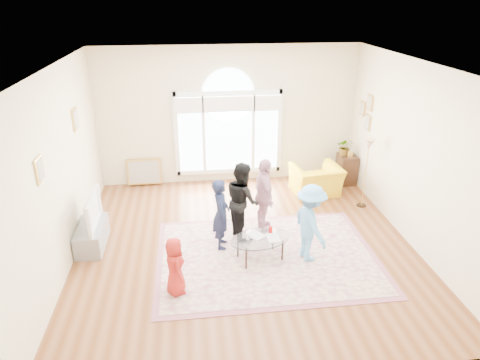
{
  "coord_description": "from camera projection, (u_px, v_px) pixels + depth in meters",
  "views": [
    {
      "loc": [
        -0.91,
        -6.62,
        4.23
      ],
      "look_at": [
        -0.06,
        0.3,
        1.16
      ],
      "focal_mm": 32.0,
      "sensor_mm": 36.0,
      "label": 1
    }
  ],
  "objects": [
    {
      "name": "ground",
      "position": [
        245.0,
        244.0,
        7.82
      ],
      "size": [
        6.0,
        6.0,
        0.0
      ],
      "primitive_type": "plane",
      "color": "brown",
      "rests_on": "ground"
    },
    {
      "name": "room_shell",
      "position": [
        229.0,
        119.0,
        9.76
      ],
      "size": [
        6.0,
        6.0,
        6.0
      ],
      "color": "beige",
      "rests_on": "ground"
    },
    {
      "name": "area_rug",
      "position": [
        267.0,
        256.0,
        7.45
      ],
      "size": [
        3.6,
        2.6,
        0.02
      ],
      "primitive_type": "cube",
      "color": "beige",
      "rests_on": "ground"
    },
    {
      "name": "rug_border",
      "position": [
        267.0,
        257.0,
        7.45
      ],
      "size": [
        3.8,
        2.8,
        0.01
      ],
      "primitive_type": "cube",
      "color": "#965667",
      "rests_on": "ground"
    },
    {
      "name": "tv_console",
      "position": [
        92.0,
        236.0,
        7.7
      ],
      "size": [
        0.45,
        1.0,
        0.42
      ],
      "primitive_type": "cube",
      "color": "gray",
      "rests_on": "ground"
    },
    {
      "name": "television",
      "position": [
        89.0,
        211.0,
        7.5
      ],
      "size": [
        0.17,
        1.01,
        0.58
      ],
      "color": "black",
      "rests_on": "tv_console"
    },
    {
      "name": "coffee_table",
      "position": [
        260.0,
        239.0,
        7.23
      ],
      "size": [
        1.18,
        0.91,
        0.54
      ],
      "rotation": [
        0.0,
        0.0,
        0.25
      ],
      "color": "silver",
      "rests_on": "ground"
    },
    {
      "name": "armchair",
      "position": [
        316.0,
        180.0,
        9.65
      ],
      "size": [
        1.14,
        1.03,
        0.67
      ],
      "primitive_type": "imported",
      "rotation": [
        0.0,
        0.0,
        3.27
      ],
      "color": "yellow",
      "rests_on": "ground"
    },
    {
      "name": "side_cabinet",
      "position": [
        347.0,
        169.0,
        10.22
      ],
      "size": [
        0.4,
        0.5,
        0.7
      ],
      "primitive_type": "cube",
      "color": "black",
      "rests_on": "ground"
    },
    {
      "name": "floor_lamp",
      "position": [
        368.0,
        150.0,
        8.73
      ],
      "size": [
        0.3,
        0.3,
        1.51
      ],
      "color": "black",
      "rests_on": "ground"
    },
    {
      "name": "plant_pedestal",
      "position": [
        343.0,
        169.0,
        10.24
      ],
      "size": [
        0.2,
        0.2,
        0.7
      ],
      "primitive_type": "cylinder",
      "color": "white",
      "rests_on": "ground"
    },
    {
      "name": "potted_plant",
      "position": [
        345.0,
        147.0,
        10.01
      ],
      "size": [
        0.47,
        0.44,
        0.42
      ],
      "primitive_type": "imported",
      "rotation": [
        0.0,
        0.0,
        -0.37
      ],
      "color": "#33722D",
      "rests_on": "plant_pedestal"
    },
    {
      "name": "leaning_picture",
      "position": [
        145.0,
        185.0,
        10.23
      ],
      "size": [
        0.8,
        0.14,
        0.62
      ],
      "primitive_type": "cube",
      "rotation": [
        -0.14,
        0.0,
        0.0
      ],
      "color": "tan",
      "rests_on": "ground"
    },
    {
      "name": "child_red",
      "position": [
        175.0,
        266.0,
        6.37
      ],
      "size": [
        0.41,
        0.52,
        0.94
      ],
      "primitive_type": "imported",
      "rotation": [
        0.0,
        0.0,
        1.85
      ],
      "color": "maroon",
      "rests_on": "area_rug"
    },
    {
      "name": "child_navy",
      "position": [
        221.0,
        214.0,
        7.49
      ],
      "size": [
        0.34,
        0.49,
        1.3
      ],
      "primitive_type": "imported",
      "rotation": [
        0.0,
        0.0,
        1.51
      ],
      "color": "#151C36",
      "rests_on": "area_rug"
    },
    {
      "name": "child_black",
      "position": [
        242.0,
        200.0,
        7.81
      ],
      "size": [
        0.7,
        0.82,
        1.46
      ],
      "primitive_type": "imported",
      "rotation": [
        0.0,
        0.0,
        1.81
      ],
      "color": "black",
      "rests_on": "area_rug"
    },
    {
      "name": "child_pink",
      "position": [
        264.0,
        196.0,
        7.99
      ],
      "size": [
        0.46,
        0.89,
        1.45
      ],
      "primitive_type": "imported",
      "rotation": [
        0.0,
        0.0,
        1.7
      ],
      "color": "#CA90A4",
      "rests_on": "area_rug"
    },
    {
      "name": "child_blue",
      "position": [
        310.0,
        223.0,
        7.12
      ],
      "size": [
        0.7,
        0.98,
        1.37
      ],
      "primitive_type": "imported",
      "rotation": [
        0.0,
        0.0,
        1.81
      ],
      "color": "#62AAE9",
      "rests_on": "area_rug"
    }
  ]
}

